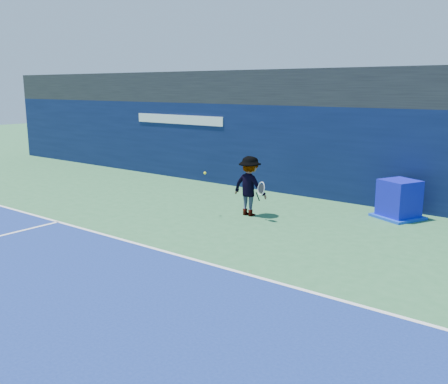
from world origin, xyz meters
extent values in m
plane|color=#2F6A3D|center=(0.00, 0.00, 0.00)|extent=(80.00, 80.00, 0.00)
cube|color=white|center=(0.00, 3.00, 0.01)|extent=(24.00, 0.10, 0.01)
cube|color=black|center=(0.00, 11.50, 3.60)|extent=(36.00, 3.00, 1.20)
cube|color=#0A1337|center=(0.00, 10.50, 1.50)|extent=(36.00, 1.00, 3.00)
cube|color=white|center=(-7.00, 9.99, 2.35)|extent=(4.50, 0.04, 0.35)
cube|color=#0C0DAB|center=(2.16, 9.16, 0.54)|extent=(1.19, 1.19, 1.08)
cube|color=#0E35C5|center=(2.16, 9.16, 0.04)|extent=(1.49, 1.49, 0.07)
imported|color=white|center=(-1.32, 6.84, 0.85)|extent=(1.13, 0.68, 1.71)
cylinder|color=black|center=(-0.87, 6.59, 0.65)|extent=(0.08, 0.15, 0.27)
torus|color=silver|center=(-0.73, 6.54, 0.90)|extent=(0.31, 0.18, 0.31)
cylinder|color=black|center=(-0.73, 6.54, 0.90)|extent=(0.26, 0.14, 0.26)
sphere|color=yellow|center=(-2.32, 6.05, 1.23)|extent=(0.07, 0.07, 0.07)
camera|label=1|loc=(6.65, -4.59, 3.63)|focal=40.00mm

